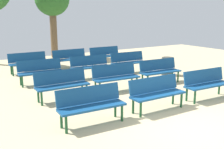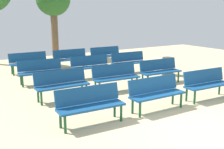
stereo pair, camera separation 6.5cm
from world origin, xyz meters
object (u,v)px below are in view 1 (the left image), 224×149
bench_r2_c2 (128,61)px  bench_r3_c0 (28,61)px  tree_1 (52,0)px  bench_r1_c2 (160,70)px  bench_r0_c1 (156,91)px  trash_bin (167,66)px  bench_r1_c1 (115,76)px  bench_r2_c1 (90,65)px  bench_r2_c0 (40,70)px  bench_r0_c0 (91,103)px  bench_r3_c2 (105,54)px  bench_r1_c0 (62,83)px  bench_r3_c1 (70,58)px  bench_r0_c2 (206,82)px

bench_r2_c2 → bench_r3_c0: same height
tree_1 → bench_r1_c2: bearing=-81.4°
bench_r0_c1 → tree_1: size_ratio=0.37×
bench_r3_c0 → trash_bin: size_ratio=2.16×
bench_r1_c1 → bench_r2_c1: size_ratio=1.00×
bench_r2_c2 → trash_bin: (1.08, -1.27, -0.13)m
bench_r2_c0 → bench_r2_c2: size_ratio=1.00×
bench_r0_c1 → tree_1: 10.18m
bench_r2_c1 → bench_r0_c0: bearing=-114.3°
bench_r1_c2 → trash_bin: 1.45m
bench_r1_c1 → trash_bin: bearing=17.9°
bench_r2_c2 → bench_r1_c1: bearing=-131.0°
bench_r0_c0 → bench_r3_c2: bearing=59.6°
bench_r3_c2 → tree_1: (-1.36, 3.49, 2.71)m
bench_r1_c0 → trash_bin: bearing=9.1°
bench_r1_c2 → bench_r2_c0: size_ratio=1.00×
bench_r2_c0 → bench_r2_c1: (1.99, -0.12, 0.00)m
bench_r3_c1 → bench_r3_c2: same height
bench_r1_c2 → bench_r3_c2: same height
bench_r2_c1 → bench_r2_c2: bearing=1.7°
bench_r2_c0 → bench_r3_c1: size_ratio=1.01×
bench_r1_c1 → bench_r2_c0: bearing=133.6°
bench_r3_c0 → bench_r3_c2: (3.82, -0.09, 0.00)m
bench_r1_c1 → tree_1: (0.74, 7.64, 2.71)m
bench_r0_c0 → bench_r0_c2: same height
bench_r0_c1 → bench_r2_c2: size_ratio=0.99×
bench_r0_c2 → bench_r1_c2: bearing=91.8°
trash_bin → bench_r1_c0: bearing=-171.6°
bench_r1_c1 → bench_r3_c2: size_ratio=1.01×
bench_r0_c1 → trash_bin: 4.30m
bench_r0_c2 → bench_r2_c0: (-3.69, 4.40, 0.00)m
bench_r0_c0 → tree_1: (2.74, 9.68, 2.71)m
bench_r1_c1 → trash_bin: bench_r1_c1 is taller
bench_r1_c2 → bench_r2_c2: 2.10m
bench_r3_c1 → bench_r1_c2: bearing=-67.7°
bench_r2_c1 → bench_r1_c0: bearing=-131.5°
bench_r0_c1 → bench_r3_c2: bearing=71.6°
bench_r3_c2 → bench_r3_c1: bearing=-179.7°
bench_r2_c0 → bench_r2_c1: same height
bench_r0_c1 → bench_r2_c0: 4.68m
bench_r0_c0 → bench_r1_c2: size_ratio=1.00×
bench_r0_c2 → bench_r2_c0: bearing=133.1°
bench_r2_c0 → bench_r3_c0: same height
bench_r0_c0 → bench_r3_c0: size_ratio=1.01×
bench_r0_c0 → bench_r2_c1: (2.16, 4.13, 0.00)m
bench_r1_c2 → trash_bin: bench_r1_c2 is taller
bench_r0_c1 → bench_r3_c1: same height
bench_r0_c0 → tree_1: size_ratio=0.38×
bench_r2_c2 → bench_r0_c1: bearing=-113.2°
bench_r1_c1 → bench_r3_c2: (2.10, 4.15, 0.00)m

